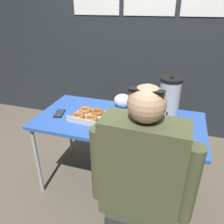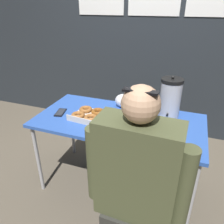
{
  "view_description": "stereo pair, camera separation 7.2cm",
  "coord_description": "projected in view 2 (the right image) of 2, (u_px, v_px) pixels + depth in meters",
  "views": [
    {
      "loc": [
        0.44,
        -1.56,
        1.6
      ],
      "look_at": [
        -0.06,
        0.0,
        0.78
      ],
      "focal_mm": 35.0,
      "sensor_mm": 36.0,
      "label": 1
    },
    {
      "loc": [
        0.5,
        -1.54,
        1.6
      ],
      "look_at": [
        -0.06,
        0.0,
        0.78
      ],
      "focal_mm": 35.0,
      "sensor_mm": 36.0,
      "label": 2
    }
  ],
  "objects": [
    {
      "name": "cell_phone",
      "position": [
        60.0,
        112.0,
        1.94
      ],
      "size": [
        0.1,
        0.16,
        0.01
      ],
      "rotation": [
        0.0,
        0.0,
        0.23
      ],
      "color": "black",
      "rests_on": "folding_table"
    },
    {
      "name": "space_heater",
      "position": [
        141.0,
        109.0,
        1.78
      ],
      "size": [
        0.18,
        0.14,
        0.2
      ],
      "color": "#333333",
      "rests_on": "folding_table"
    },
    {
      "name": "folding_table",
      "position": [
        119.0,
        124.0,
        1.86
      ],
      "size": [
        1.4,
        0.7,
        0.72
      ],
      "color": "#2D56B2",
      "rests_on": "ground"
    },
    {
      "name": "person_seated",
      "position": [
        135.0,
        192.0,
        1.3
      ],
      "size": [
        0.62,
        0.26,
        1.27
      ],
      "rotation": [
        0.0,
        0.0,
        3.11
      ],
      "color": "#33332D",
      "rests_on": "ground"
    },
    {
      "name": "coffee_urn",
      "position": [
        170.0,
        98.0,
        1.83
      ],
      "size": [
        0.18,
        0.2,
        0.36
      ],
      "color": "#B7B7BC",
      "rests_on": "folding_table"
    },
    {
      "name": "back_wall",
      "position": [
        152.0,
        33.0,
        2.64
      ],
      "size": [
        6.0,
        0.11,
        2.54
      ],
      "color": "#23282D",
      "rests_on": "ground"
    },
    {
      "name": "ground_plane",
      "position": [
        118.0,
        183.0,
        2.16
      ],
      "size": [
        12.0,
        12.0,
        0.0
      ],
      "primitive_type": "plane",
      "color": "brown"
    },
    {
      "name": "donut_box",
      "position": [
        93.0,
        116.0,
        1.85
      ],
      "size": [
        0.41,
        0.3,
        0.05
      ],
      "rotation": [
        0.0,
        0.0,
        -0.08
      ],
      "color": "beige",
      "rests_on": "folding_table"
    },
    {
      "name": "plastic_bag",
      "position": [
        124.0,
        101.0,
        2.03
      ],
      "size": [
        0.17,
        0.12,
        0.13
      ],
      "color": "white",
      "rests_on": "folding_table"
    }
  ]
}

